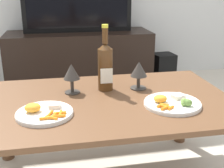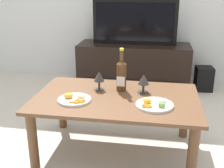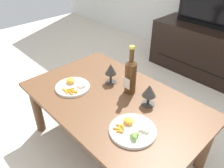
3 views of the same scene
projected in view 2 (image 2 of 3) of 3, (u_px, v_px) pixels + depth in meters
name	position (u px, v px, depth m)	size (l,w,h in m)	color
ground_plane	(116.00, 150.00, 2.27)	(6.40, 6.40, 0.00)	beige
dining_table	(116.00, 106.00, 2.14)	(1.22, 0.76, 0.46)	brown
tv_stand	(134.00, 65.00, 3.61)	(1.38, 0.48, 0.54)	black
tv_screen	(135.00, 22.00, 3.42)	(1.02, 0.05, 0.54)	black
floor_speaker	(204.00, 79.00, 3.50)	(0.20, 0.20, 0.29)	black
wine_bottle	(121.00, 74.00, 2.20)	(0.08, 0.08, 0.34)	#4C2D14
goblet_left	(99.00, 77.00, 2.22)	(0.08, 0.08, 0.15)	#38332D
goblet_right	(144.00, 80.00, 2.17)	(0.09, 0.09, 0.15)	#38332D
dinner_plate_left	(74.00, 99.00, 2.04)	(0.24, 0.24, 0.05)	white
dinner_plate_right	(155.00, 104.00, 1.95)	(0.26, 0.26, 0.05)	white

